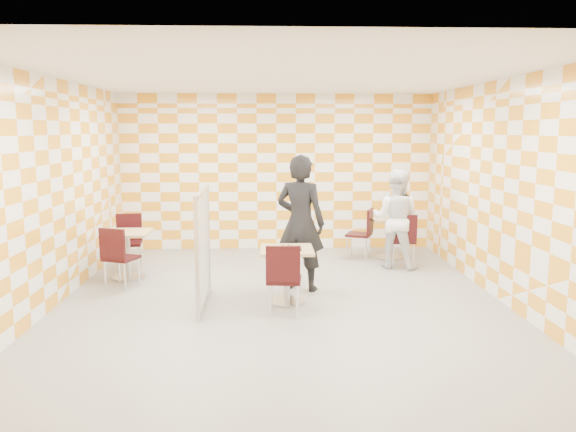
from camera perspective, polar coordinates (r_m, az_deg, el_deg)
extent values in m
plane|color=gray|center=(7.74, -0.69, -8.68)|extent=(7.00, 7.00, 0.00)
plane|color=white|center=(7.42, -0.73, 14.02)|extent=(7.00, 7.00, 0.00)
plane|color=white|center=(10.92, -1.19, 4.45)|extent=(6.00, 0.00, 6.00)
plane|color=white|center=(7.94, -22.91, 2.15)|extent=(0.00, 7.00, 7.00)
plane|color=white|center=(8.08, 21.08, 2.36)|extent=(0.00, 7.00, 7.00)
cube|color=tan|center=(7.51, -0.12, -3.47)|extent=(0.70, 0.70, 0.04)
cylinder|color=#A5A5AA|center=(7.59, -0.11, -6.12)|extent=(0.08, 0.08, 0.70)
cylinder|color=#A5A5AA|center=(7.69, -0.11, -8.68)|extent=(0.50, 0.50, 0.03)
cube|color=tan|center=(10.30, 10.35, -0.26)|extent=(0.70, 0.70, 0.04)
cylinder|color=#A5A5AA|center=(10.36, 10.30, -2.23)|extent=(0.08, 0.08, 0.70)
cylinder|color=#A5A5AA|center=(10.44, 10.24, -4.14)|extent=(0.50, 0.50, 0.03)
cube|color=tan|center=(9.09, -16.04, -1.65)|extent=(0.70, 0.70, 0.04)
cylinder|color=#A5A5AA|center=(9.16, -15.94, -3.87)|extent=(0.08, 0.08, 0.70)
cylinder|color=#A5A5AA|center=(9.24, -15.85, -6.02)|extent=(0.50, 0.50, 0.03)
cube|color=black|center=(7.10, -0.40, -6.51)|extent=(0.46, 0.46, 0.04)
cube|color=black|center=(6.84, -0.51, -4.93)|extent=(0.42, 0.08, 0.45)
cylinder|color=silver|center=(7.32, 1.03, -7.96)|extent=(0.03, 0.03, 0.43)
cylinder|color=silver|center=(7.34, -1.65, -7.91)|extent=(0.03, 0.03, 0.43)
cylinder|color=silver|center=(6.99, 0.92, -8.76)|extent=(0.03, 0.03, 0.43)
cylinder|color=silver|center=(7.01, -1.89, -8.71)|extent=(0.03, 0.03, 0.43)
cube|color=black|center=(9.75, 11.50, -2.48)|extent=(0.45, 0.45, 0.04)
cube|color=black|center=(9.51, 11.73, -1.23)|extent=(0.42, 0.07, 0.45)
cylinder|color=silver|center=(9.99, 12.26, -3.61)|extent=(0.03, 0.03, 0.43)
cylinder|color=silver|center=(9.94, 10.33, -3.62)|extent=(0.03, 0.03, 0.43)
cylinder|color=silver|center=(9.66, 12.61, -4.04)|extent=(0.03, 0.03, 0.43)
cylinder|color=silver|center=(9.61, 10.61, -4.05)|extent=(0.03, 0.03, 0.43)
cube|color=black|center=(10.19, 7.21, -1.89)|extent=(0.55, 0.55, 0.04)
cube|color=black|center=(10.11, 8.34, -0.56)|extent=(0.19, 0.41, 0.45)
cylinder|color=silver|center=(10.43, 6.47, -2.94)|extent=(0.03, 0.03, 0.43)
cylinder|color=silver|center=(10.11, 6.03, -3.31)|extent=(0.03, 0.03, 0.43)
cylinder|color=silver|center=(10.36, 8.30, -3.05)|extent=(0.03, 0.03, 0.43)
cylinder|color=silver|center=(10.04, 7.93, -3.43)|extent=(0.03, 0.03, 0.43)
cube|color=black|center=(8.62, -16.57, -4.13)|extent=(0.54, 0.54, 0.04)
cube|color=black|center=(8.42, -17.44, -2.74)|extent=(0.41, 0.19, 0.45)
cylinder|color=silver|center=(8.72, -14.94, -5.51)|extent=(0.03, 0.03, 0.43)
cylinder|color=silver|center=(8.91, -16.77, -5.28)|extent=(0.03, 0.03, 0.43)
cylinder|color=silver|center=(8.45, -16.23, -6.02)|extent=(0.03, 0.03, 0.43)
cylinder|color=silver|center=(8.64, -18.08, -5.77)|extent=(0.03, 0.03, 0.43)
cube|color=black|center=(9.69, -15.90, -2.71)|extent=(0.47, 0.47, 0.04)
cube|color=black|center=(9.84, -15.84, -1.05)|extent=(0.42, 0.10, 0.45)
cylinder|color=silver|center=(9.59, -16.95, -4.31)|extent=(0.03, 0.03, 0.43)
cylinder|color=silver|center=(9.55, -14.92, -4.27)|extent=(0.03, 0.03, 0.43)
cylinder|color=silver|center=(9.92, -16.72, -3.87)|extent=(0.03, 0.03, 0.43)
cylinder|color=silver|center=(9.88, -14.76, -3.83)|extent=(0.03, 0.03, 0.43)
cube|color=white|center=(7.44, -8.64, -3.12)|extent=(0.02, 1.30, 1.40)
cube|color=#B2B2B7|center=(7.33, -8.77, 2.40)|extent=(0.05, 1.30, 0.05)
cube|color=#B2B2B7|center=(7.62, -8.51, -8.43)|extent=(0.05, 1.30, 0.05)
cube|color=#B2B2B7|center=(6.81, -9.25, -4.24)|extent=(0.05, 0.05, 1.50)
cylinder|color=#B2B2B7|center=(7.02, -9.09, -10.41)|extent=(0.08, 0.08, 0.05)
cube|color=#B2B2B7|center=(8.08, -8.13, -2.17)|extent=(0.05, 0.05, 1.50)
cylinder|color=#B2B2B7|center=(8.26, -8.01, -7.46)|extent=(0.08, 0.08, 0.05)
imported|color=black|center=(8.11, 1.28, -0.71)|extent=(0.85, 0.72, 1.97)
imported|color=white|center=(9.62, 10.89, -0.30)|extent=(1.00, 0.91, 1.67)
cube|color=silver|center=(7.48, -0.11, -3.33)|extent=(0.38, 0.34, 0.01)
cone|color=tan|center=(7.48, -0.11, -3.24)|extent=(0.40, 0.40, 0.02)
cone|color=#F2D88C|center=(7.49, -0.12, -3.09)|extent=(0.33, 0.33, 0.01)
cylinder|color=maroon|center=(7.37, -0.55, -3.22)|extent=(0.04, 0.04, 0.01)
cylinder|color=maroon|center=(7.39, 0.30, -3.20)|extent=(0.04, 0.04, 0.01)
cylinder|color=maroon|center=(7.45, -0.10, -3.09)|extent=(0.04, 0.04, 0.01)
cylinder|color=maroon|center=(7.50, -0.50, -3.01)|extent=(0.04, 0.04, 0.01)
cylinder|color=maroon|center=(7.49, 0.35, -3.04)|extent=(0.04, 0.04, 0.01)
torus|color=black|center=(7.45, 0.28, -3.09)|extent=(0.03, 0.03, 0.01)
torus|color=black|center=(7.41, -0.25, -3.14)|extent=(0.03, 0.03, 0.01)
torus|color=black|center=(7.51, 0.03, -2.98)|extent=(0.03, 0.03, 0.01)
torus|color=black|center=(7.45, -0.64, -3.08)|extent=(0.03, 0.03, 0.01)
cylinder|color=white|center=(10.41, 9.58, 0.41)|extent=(0.06, 0.06, 0.16)
cylinder|color=red|center=(10.40, 9.60, 0.95)|extent=(0.04, 0.04, 0.04)
cylinder|color=black|center=(10.42, 11.17, 0.48)|extent=(0.07, 0.07, 0.20)
cylinder|color=red|center=(10.40, 11.19, 1.11)|extent=(0.03, 0.03, 0.03)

